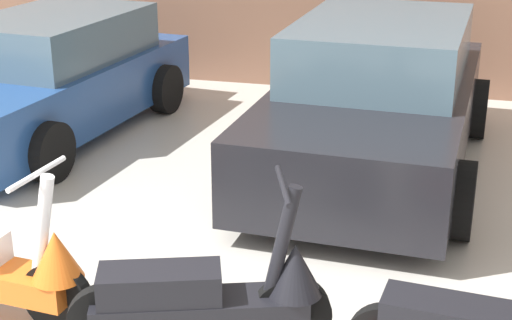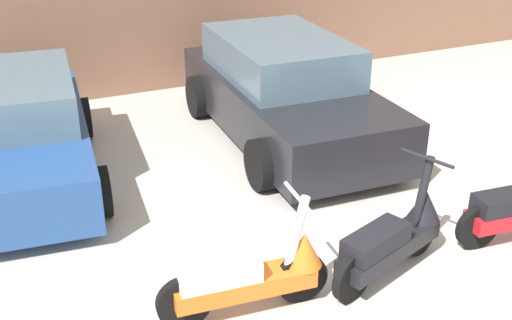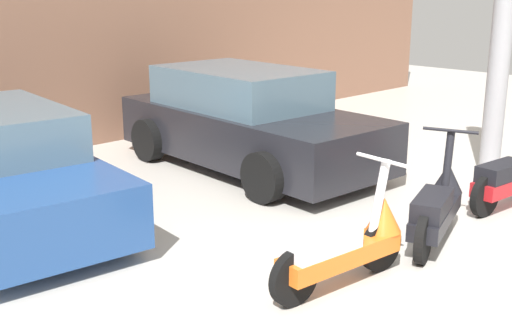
# 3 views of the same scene
# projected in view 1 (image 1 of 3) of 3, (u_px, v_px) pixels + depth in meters

# --- Properties ---
(scooter_front_right) EXTENTS (1.55, 0.80, 1.13)m
(scooter_front_right) POSITION_uv_depth(u_px,v_px,m) (212.00, 296.00, 4.73)
(scooter_front_right) COLOR black
(scooter_front_right) RESTS_ON ground_plane
(car_rear_left) EXTENTS (2.20, 4.03, 1.32)m
(car_rear_left) POSITION_uv_depth(u_px,v_px,m) (50.00, 78.00, 8.69)
(car_rear_left) COLOR navy
(car_rear_left) RESTS_ON ground_plane
(car_rear_center) EXTENTS (2.24, 4.36, 1.45)m
(car_rear_center) POSITION_uv_depth(u_px,v_px,m) (376.00, 100.00, 7.65)
(car_rear_center) COLOR black
(car_rear_center) RESTS_ON ground_plane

